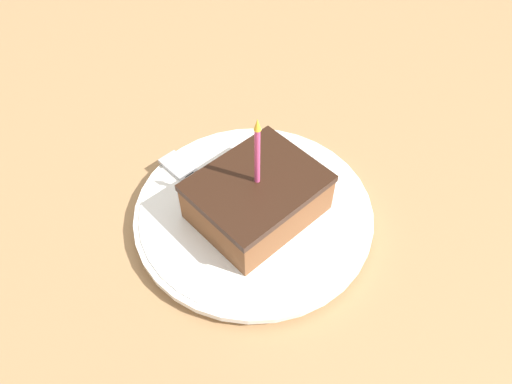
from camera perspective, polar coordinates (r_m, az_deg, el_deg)
ground_plane at (r=0.59m, az=-1.24°, el=-3.48°), size 2.40×2.40×0.04m
plate at (r=0.56m, az=-0.00°, el=-2.27°), size 0.26×0.26×0.02m
cake_slice at (r=0.53m, az=0.36°, el=-0.37°), size 0.10×0.13×0.13m
fork at (r=0.56m, az=-5.39°, el=-0.09°), size 0.19×0.02×0.00m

